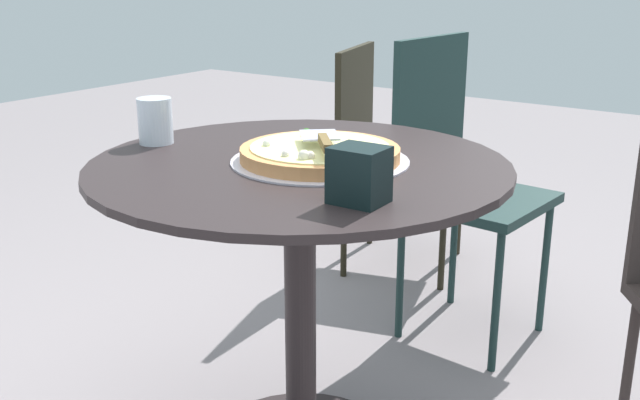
# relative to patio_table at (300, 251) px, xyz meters

# --- Properties ---
(patio_table) EXTENTS (0.92, 0.92, 0.75)m
(patio_table) POSITION_rel_patio_table_xyz_m (0.00, 0.00, 0.00)
(patio_table) COLOR #2B2223
(patio_table) RESTS_ON ground
(pizza_on_tray) EXTENTS (0.39, 0.39, 0.05)m
(pizza_on_tray) POSITION_rel_patio_table_xyz_m (-0.04, -0.03, 0.23)
(pizza_on_tray) COLOR silver
(pizza_on_tray) RESTS_ON patio_table
(pizza_server) EXTENTS (0.18, 0.19, 0.02)m
(pizza_server) POSITION_rel_patio_table_xyz_m (-0.06, 0.00, 0.27)
(pizza_server) COLOR silver
(pizza_server) RESTS_ON pizza_on_tray
(drinking_cup) EXTENTS (0.08, 0.08, 0.11)m
(drinking_cup) POSITION_rel_patio_table_xyz_m (0.38, 0.06, 0.26)
(drinking_cup) COLOR silver
(drinking_cup) RESTS_ON patio_table
(napkin_dispenser) EXTENTS (0.10, 0.08, 0.10)m
(napkin_dispenser) POSITION_rel_patio_table_xyz_m (-0.26, 0.17, 0.26)
(napkin_dispenser) COLOR black
(napkin_dispenser) RESTS_ON patio_table
(patio_chair_far) EXTENTS (0.42, 0.42, 0.94)m
(patio_chair_far) POSITION_rel_patio_table_xyz_m (0.01, -0.84, 0.01)
(patio_chair_far) COLOR #19302F
(patio_chair_far) RESTS_ON ground
(patio_chair_corner) EXTENTS (0.54, 0.54, 0.86)m
(patio_chair_corner) POSITION_rel_patio_table_xyz_m (0.48, -1.19, -0.04)
(patio_chair_corner) COLOR black
(patio_chair_corner) RESTS_ON ground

